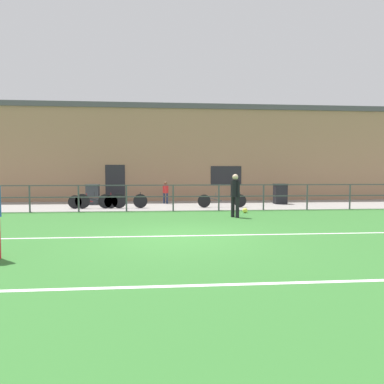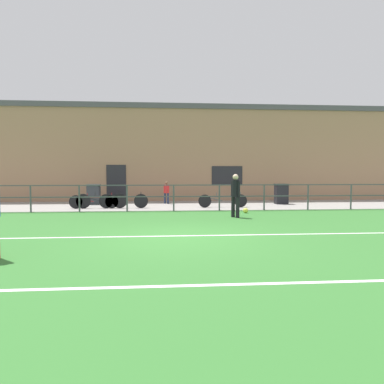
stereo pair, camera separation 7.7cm
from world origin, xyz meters
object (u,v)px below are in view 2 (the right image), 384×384
Objects in this scene: soccer_ball_match at (245,210)px; trash_bin_0 at (94,194)px; spectator_child at (166,191)px; trash_bin_1 at (281,194)px; bicycle_parked_2 at (223,201)px; player_goalkeeper at (235,193)px; bicycle_parked_3 at (94,201)px; bicycle_parked_1 at (102,201)px; bicycle_parked_0 at (124,201)px.

trash_bin_0 is at bearing 149.10° from soccer_ball_match.
spectator_child is 1.11× the size of trash_bin_1.
trash_bin_0 reaches higher than bicycle_parked_2.
soccer_ball_match is 2.22m from bicycle_parked_2.
soccer_ball_match is at bearing 149.15° from spectator_child.
spectator_child is 3.44m from bicycle_parked_2.
trash_bin_0 is at bearing 16.32° from player_goalkeeper.
soccer_ball_match is 0.21× the size of trash_bin_0.
player_goalkeeper is 1.38× the size of spectator_child.
bicycle_parked_3 is 2.12m from trash_bin_0.
player_goalkeeper is 7.58× the size of soccer_ball_match.
trash_bin_0 is (-6.42, 2.07, 0.20)m from bicycle_parked_2.
trash_bin_1 is (9.78, -0.56, 0.01)m from trash_bin_0.
bicycle_parked_2 is at bearing -0.00° from bicycle_parked_1.
spectator_child is at bearing 127.11° from soccer_ball_match.
soccer_ball_match is at bearing -127.27° from trash_bin_1.
player_goalkeeper is 1.53× the size of trash_bin_1.
bicycle_parked_2 is (-0.59, 2.13, 0.24)m from soccer_ball_match.
spectator_child is at bearing 35.78° from bicycle_parked_1.
spectator_child is 0.52× the size of bicycle_parked_3.
trash_bin_1 is at bearing -164.16° from spectator_child.
trash_bin_0 is 0.98× the size of trash_bin_1.
bicycle_parked_3 is at bearing 180.00° from bicycle_parked_0.
bicycle_parked_0 is 0.97× the size of bicycle_parked_1.
trash_bin_0 is at bearing 23.43° from spectator_child.
soccer_ball_match is 0.10× the size of bicycle_parked_3.
bicycle_parked_2 is (4.64, -0.00, -0.02)m from bicycle_parked_0.
bicycle_parked_0 reaches higher than bicycle_parked_2.
trash_bin_1 is at bearing 9.14° from bicycle_parked_3.
player_goalkeeper reaches higher than bicycle_parked_2.
bicycle_parked_1 is 0.35m from bicycle_parked_3.
trash_bin_0 is (-6.31, 5.52, -0.38)m from player_goalkeeper.
player_goalkeeper reaches higher than bicycle_parked_1.
soccer_ball_match is 8.18m from trash_bin_0.
bicycle_parked_1 is 9.13m from trash_bin_1.
trash_bin_0 is (-0.77, 2.07, 0.17)m from bicycle_parked_1.
trash_bin_0 is at bearing 176.71° from trash_bin_1.
player_goalkeeper reaches higher than bicycle_parked_0.
trash_bin_1 is (9.01, 1.51, 0.18)m from bicycle_parked_1.
spectator_child is at bearing -8.12° from player_goalkeeper.
trash_bin_0 reaches higher than soccer_ball_match.
trash_bin_0 is at bearing 162.14° from bicycle_parked_2.
player_goalkeeper is 6.85m from bicycle_parked_3.
trash_bin_0 is (-1.77, 2.07, 0.18)m from bicycle_parked_0.
bicycle_parked_1 reaches higher than bicycle_parked_0.
bicycle_parked_3 is at bearing 162.10° from soccer_ball_match.
bicycle_parked_2 is 2.21× the size of trash_bin_1.
bicycle_parked_0 is 0.97× the size of bicycle_parked_2.
soccer_ball_match is 0.18× the size of spectator_child.
player_goalkeeper reaches higher than soccer_ball_match.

